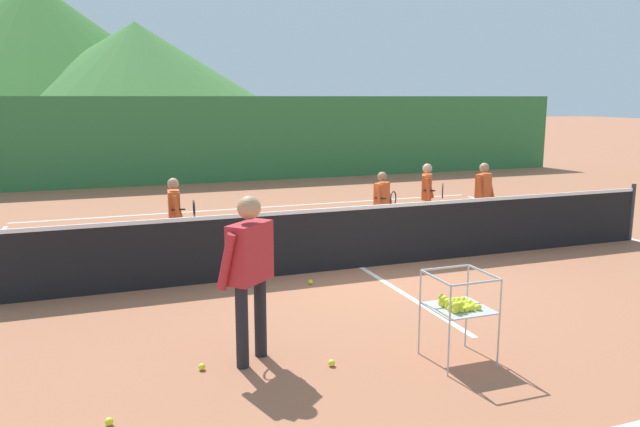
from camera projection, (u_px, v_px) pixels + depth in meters
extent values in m
plane|color=#A86647|center=(361.00, 268.00, 9.70)|extent=(120.00, 120.00, 0.00)
cube|color=white|center=(264.00, 207.00, 14.98)|extent=(11.08, 0.08, 0.01)
cube|color=white|center=(634.00, 239.00, 11.60)|extent=(0.08, 10.83, 0.01)
cube|color=white|center=(361.00, 267.00, 9.70)|extent=(0.08, 6.14, 0.01)
cylinder|color=#333338|center=(632.00, 212.00, 11.46)|extent=(0.08, 0.08, 1.05)
cube|color=black|center=(362.00, 239.00, 9.62)|extent=(10.77, 0.02, 0.92)
cube|color=white|center=(362.00, 208.00, 9.53)|extent=(10.77, 0.03, 0.06)
cylinder|color=black|center=(242.00, 327.00, 6.06)|extent=(0.12, 0.12, 0.83)
cylinder|color=black|center=(260.00, 317.00, 6.33)|extent=(0.12, 0.12, 0.83)
cube|color=#B2262D|center=(250.00, 252.00, 6.06)|extent=(0.52, 0.50, 0.58)
sphere|color=tan|center=(249.00, 208.00, 5.98)|extent=(0.23, 0.23, 0.23)
cylinder|color=#B2262D|center=(226.00, 262.00, 5.86)|extent=(0.22, 0.23, 0.57)
cylinder|color=#B2262D|center=(263.00, 250.00, 6.34)|extent=(0.18, 0.19, 0.57)
torus|color=#262628|center=(242.00, 252.00, 6.47)|extent=(0.23, 0.21, 0.29)
cylinder|color=black|center=(262.00, 254.00, 6.35)|extent=(0.17, 0.18, 0.03)
cylinder|color=silver|center=(175.00, 237.00, 10.29)|extent=(0.10, 0.10, 0.66)
cylinder|color=silver|center=(176.00, 241.00, 10.05)|extent=(0.10, 0.10, 0.66)
cube|color=#E55926|center=(174.00, 205.00, 10.06)|extent=(0.22, 0.41, 0.46)
sphere|color=tan|center=(173.00, 184.00, 10.00)|extent=(0.18, 0.18, 0.18)
cylinder|color=#E55926|center=(177.00, 204.00, 10.30)|extent=(0.18, 0.09, 0.45)
cylinder|color=#E55926|center=(177.00, 209.00, 9.86)|extent=(0.14, 0.08, 0.45)
torus|color=#262628|center=(194.00, 209.00, 9.93)|extent=(0.05, 0.29, 0.29)
cylinder|color=black|center=(178.00, 210.00, 9.87)|extent=(0.22, 0.05, 0.03)
cylinder|color=black|center=(384.00, 223.00, 11.58)|extent=(0.09, 0.09, 0.63)
cylinder|color=black|center=(379.00, 225.00, 11.37)|extent=(0.09, 0.09, 0.63)
cube|color=#E55926|center=(382.00, 195.00, 11.38)|extent=(0.39, 0.38, 0.44)
sphere|color=#996B4C|center=(382.00, 177.00, 11.32)|extent=(0.17, 0.17, 0.17)
cylinder|color=#E55926|center=(389.00, 195.00, 11.55)|extent=(0.17, 0.17, 0.43)
cylinder|color=#E55926|center=(379.00, 198.00, 11.18)|extent=(0.14, 0.14, 0.43)
torus|color=#262628|center=(393.00, 199.00, 11.06)|extent=(0.23, 0.21, 0.29)
cylinder|color=black|center=(380.00, 198.00, 11.17)|extent=(0.17, 0.18, 0.03)
cylinder|color=silver|center=(426.00, 215.00, 12.24)|extent=(0.10, 0.10, 0.67)
cylinder|color=silver|center=(426.00, 217.00, 11.99)|extent=(0.10, 0.10, 0.67)
cube|color=#E55926|center=(427.00, 187.00, 12.01)|extent=(0.36, 0.44, 0.47)
sphere|color=#DBAD84|center=(427.00, 168.00, 11.95)|extent=(0.19, 0.19, 0.19)
cylinder|color=#E55926|center=(430.00, 187.00, 12.23)|extent=(0.19, 0.16, 0.46)
cylinder|color=#E55926|center=(428.00, 190.00, 11.79)|extent=(0.16, 0.13, 0.46)
torus|color=#262628|center=(443.00, 191.00, 11.74)|extent=(0.17, 0.26, 0.29)
cylinder|color=black|center=(429.00, 191.00, 11.79)|extent=(0.20, 0.14, 0.03)
cylinder|color=black|center=(484.00, 214.00, 12.35)|extent=(0.10, 0.10, 0.67)
cylinder|color=black|center=(479.00, 216.00, 12.15)|extent=(0.10, 0.10, 0.67)
cube|color=#E55926|center=(483.00, 186.00, 12.14)|extent=(0.44, 0.37, 0.47)
sphere|color=tan|center=(484.00, 168.00, 12.08)|extent=(0.19, 0.19, 0.19)
cylinder|color=#E55926|center=(491.00, 186.00, 12.30)|extent=(0.16, 0.19, 0.46)
cylinder|color=#E55926|center=(480.00, 189.00, 11.95)|extent=(0.14, 0.16, 0.46)
cylinder|color=#B7B7BC|center=(420.00, 312.00, 6.37)|extent=(0.02, 0.02, 0.89)
cylinder|color=#B7B7BC|center=(467.00, 306.00, 6.56)|extent=(0.02, 0.02, 0.89)
cylinder|color=#B7B7BC|center=(449.00, 331.00, 5.86)|extent=(0.02, 0.02, 0.89)
cylinder|color=#B7B7BC|center=(499.00, 324.00, 6.05)|extent=(0.02, 0.02, 0.89)
cube|color=#B7B7BC|center=(459.00, 308.00, 6.19)|extent=(0.56, 0.56, 0.01)
cube|color=#B7B7BC|center=(445.00, 268.00, 6.39)|extent=(0.56, 0.02, 0.02)
cube|color=#B7B7BC|center=(477.00, 283.00, 5.87)|extent=(0.56, 0.02, 0.02)
cube|color=#B7B7BC|center=(435.00, 278.00, 6.03)|extent=(0.02, 0.56, 0.02)
cube|color=#B7B7BC|center=(484.00, 272.00, 6.22)|extent=(0.02, 0.56, 0.02)
sphere|color=yellow|center=(455.00, 311.00, 6.02)|extent=(0.07, 0.07, 0.07)
sphere|color=yellow|center=(451.00, 308.00, 6.08)|extent=(0.07, 0.07, 0.07)
sphere|color=yellow|center=(448.00, 307.00, 6.14)|extent=(0.07, 0.07, 0.07)
sphere|color=yellow|center=(444.00, 304.00, 6.20)|extent=(0.07, 0.07, 0.07)
sphere|color=yellow|center=(441.00, 303.00, 6.26)|extent=(0.07, 0.07, 0.07)
sphere|color=yellow|center=(460.00, 309.00, 6.04)|extent=(0.07, 0.07, 0.07)
sphere|color=yellow|center=(457.00, 308.00, 6.11)|extent=(0.07, 0.07, 0.07)
sphere|color=yellow|center=(453.00, 305.00, 6.17)|extent=(0.07, 0.07, 0.07)
sphere|color=yellow|center=(450.00, 304.00, 6.22)|extent=(0.07, 0.07, 0.07)
sphere|color=yellow|center=(447.00, 301.00, 6.28)|extent=(0.07, 0.07, 0.07)
sphere|color=yellow|center=(466.00, 309.00, 6.07)|extent=(0.07, 0.07, 0.07)
sphere|color=yellow|center=(462.00, 307.00, 6.13)|extent=(0.07, 0.07, 0.07)
sphere|color=yellow|center=(459.00, 305.00, 6.18)|extent=(0.07, 0.07, 0.07)
sphere|color=yellow|center=(456.00, 303.00, 6.25)|extent=(0.07, 0.07, 0.07)
sphere|color=yellow|center=(452.00, 301.00, 6.30)|extent=(0.07, 0.07, 0.07)
sphere|color=yellow|center=(471.00, 308.00, 6.09)|extent=(0.07, 0.07, 0.07)
sphere|color=yellow|center=(468.00, 306.00, 6.14)|extent=(0.07, 0.07, 0.07)
sphere|color=yellow|center=(465.00, 304.00, 6.20)|extent=(0.07, 0.07, 0.07)
sphere|color=yellow|center=(461.00, 302.00, 6.27)|extent=(0.07, 0.07, 0.07)
sphere|color=yellow|center=(457.00, 300.00, 6.32)|extent=(0.07, 0.07, 0.07)
sphere|color=yellow|center=(478.00, 307.00, 6.11)|extent=(0.07, 0.07, 0.07)
sphere|color=yellow|center=(474.00, 305.00, 6.17)|extent=(0.07, 0.07, 0.07)
sphere|color=yellow|center=(470.00, 303.00, 6.23)|extent=(0.07, 0.07, 0.07)
sphere|color=yellow|center=(466.00, 301.00, 6.29)|extent=(0.07, 0.07, 0.07)
sphere|color=yellow|center=(463.00, 300.00, 6.34)|extent=(0.07, 0.07, 0.07)
sphere|color=yellow|center=(456.00, 305.00, 6.01)|extent=(0.07, 0.07, 0.07)
sphere|color=yellow|center=(452.00, 303.00, 6.07)|extent=(0.07, 0.07, 0.07)
sphere|color=yellow|center=(448.00, 301.00, 6.13)|extent=(0.07, 0.07, 0.07)
sphere|color=yellow|center=(445.00, 299.00, 6.20)|extent=(0.07, 0.07, 0.07)
sphere|color=yellow|center=(442.00, 297.00, 6.25)|extent=(0.07, 0.07, 0.07)
sphere|color=yellow|center=(461.00, 304.00, 6.04)|extent=(0.07, 0.07, 0.07)
sphere|color=yellow|center=(202.00, 367.00, 6.05)|extent=(0.07, 0.07, 0.07)
sphere|color=yellow|center=(332.00, 363.00, 6.14)|extent=(0.07, 0.07, 0.07)
sphere|color=yellow|center=(310.00, 282.00, 8.83)|extent=(0.07, 0.07, 0.07)
sphere|color=yellow|center=(109.00, 422.00, 5.03)|extent=(0.07, 0.07, 0.07)
cube|color=#33753D|center=(221.00, 140.00, 19.16)|extent=(24.38, 0.08, 2.63)
cone|color=#427A38|center=(137.00, 70.00, 75.57)|extent=(37.52, 37.52, 11.47)
cone|color=#38702D|center=(36.00, 49.00, 80.54)|extent=(47.85, 47.85, 17.43)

